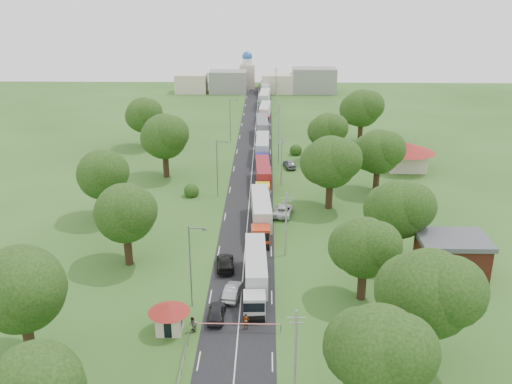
{
  "coord_description": "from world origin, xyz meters",
  "views": [
    {
      "loc": [
        2.96,
        -76.14,
        35.01
      ],
      "look_at": [
        1.19,
        9.18,
        3.0
      ],
      "focal_mm": 40.0,
      "sensor_mm": 36.0,
      "label": 1
    }
  ],
  "objects_px": {
    "guard_booth": "(169,313)",
    "info_sign": "(278,147)",
    "truck_0": "(256,272)",
    "boom_barrier": "(225,324)",
    "pedestrian_near": "(246,322)",
    "car_lane_mid": "(232,291)",
    "car_lane_front": "(216,312)"
  },
  "relations": [
    {
      "from": "pedestrian_near",
      "to": "truck_0",
      "type": "bearing_deg",
      "value": 76.46
    },
    {
      "from": "guard_booth",
      "to": "truck_0",
      "type": "bearing_deg",
      "value": 46.05
    },
    {
      "from": "truck_0",
      "to": "car_lane_front",
      "type": "bearing_deg",
      "value": -121.69
    },
    {
      "from": "guard_booth",
      "to": "boom_barrier",
      "type": "bearing_deg",
      "value": 0.01
    },
    {
      "from": "pedestrian_near",
      "to": "guard_booth",
      "type": "bearing_deg",
      "value": 175.53
    },
    {
      "from": "car_lane_mid",
      "to": "boom_barrier",
      "type": "bearing_deg",
      "value": 95.03
    },
    {
      "from": "info_sign",
      "to": "car_lane_mid",
      "type": "bearing_deg",
      "value": -96.67
    },
    {
      "from": "boom_barrier",
      "to": "pedestrian_near",
      "type": "bearing_deg",
      "value": 12.89
    },
    {
      "from": "car_lane_front",
      "to": "pedestrian_near",
      "type": "distance_m",
      "value": 3.86
    },
    {
      "from": "boom_barrier",
      "to": "car_lane_mid",
      "type": "xyz_separation_m",
      "value": [
        0.36,
        7.0,
        -0.12
      ]
    },
    {
      "from": "info_sign",
      "to": "truck_0",
      "type": "height_order",
      "value": "info_sign"
    },
    {
      "from": "info_sign",
      "to": "truck_0",
      "type": "relative_size",
      "value": 0.28
    },
    {
      "from": "info_sign",
      "to": "guard_booth",
      "type": "bearing_deg",
      "value": -101.68
    },
    {
      "from": "car_lane_mid",
      "to": "pedestrian_near",
      "type": "xyz_separation_m",
      "value": [
        1.83,
        -6.5,
        0.12
      ]
    },
    {
      "from": "info_sign",
      "to": "car_lane_mid",
      "type": "distance_m",
      "value": 53.41
    },
    {
      "from": "info_sign",
      "to": "boom_barrier",
      "type": "bearing_deg",
      "value": -96.24
    },
    {
      "from": "truck_0",
      "to": "guard_booth",
      "type": "bearing_deg",
      "value": -133.95
    },
    {
      "from": "boom_barrier",
      "to": "pedestrian_near",
      "type": "relative_size",
      "value": 5.13
    },
    {
      "from": "guard_booth",
      "to": "pedestrian_near",
      "type": "xyz_separation_m",
      "value": [
        8.03,
        0.5,
        -1.26
      ]
    },
    {
      "from": "car_lane_mid",
      "to": "truck_0",
      "type": "bearing_deg",
      "value": -132.57
    },
    {
      "from": "info_sign",
      "to": "car_lane_front",
      "type": "distance_m",
      "value": 58.08
    },
    {
      "from": "info_sign",
      "to": "pedestrian_near",
      "type": "relative_size",
      "value": 2.28
    },
    {
      "from": "guard_booth",
      "to": "info_sign",
      "type": "bearing_deg",
      "value": 78.32
    },
    {
      "from": "guard_booth",
      "to": "info_sign",
      "type": "height_order",
      "value": "info_sign"
    },
    {
      "from": "info_sign",
      "to": "car_lane_mid",
      "type": "relative_size",
      "value": 0.87
    },
    {
      "from": "pedestrian_near",
      "to": "boom_barrier",
      "type": "bearing_deg",
      "value": -175.16
    },
    {
      "from": "truck_0",
      "to": "car_lane_front",
      "type": "height_order",
      "value": "truck_0"
    },
    {
      "from": "guard_booth",
      "to": "car_lane_mid",
      "type": "relative_size",
      "value": 0.94
    },
    {
      "from": "info_sign",
      "to": "car_lane_front",
      "type": "height_order",
      "value": "info_sign"
    },
    {
      "from": "boom_barrier",
      "to": "car_lane_mid",
      "type": "bearing_deg",
      "value": 87.08
    },
    {
      "from": "guard_booth",
      "to": "truck_0",
      "type": "distance_m",
      "value": 12.77
    },
    {
      "from": "truck_0",
      "to": "car_lane_mid",
      "type": "xyz_separation_m",
      "value": [
        -2.66,
        -2.19,
        -1.38
      ]
    }
  ]
}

